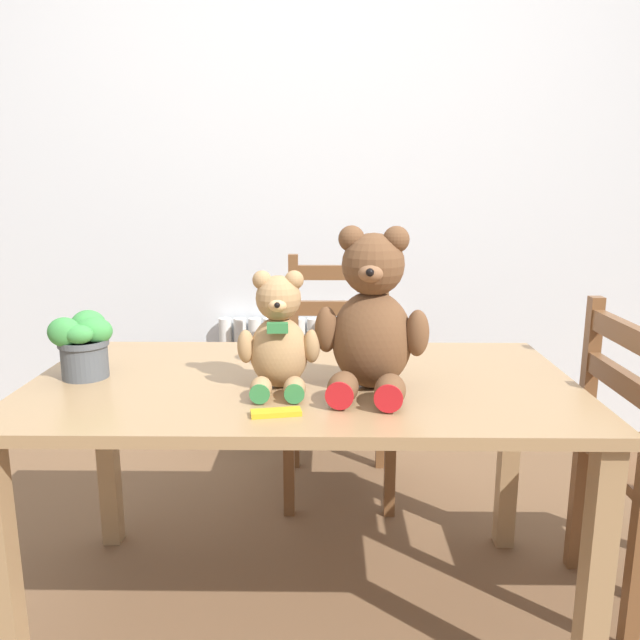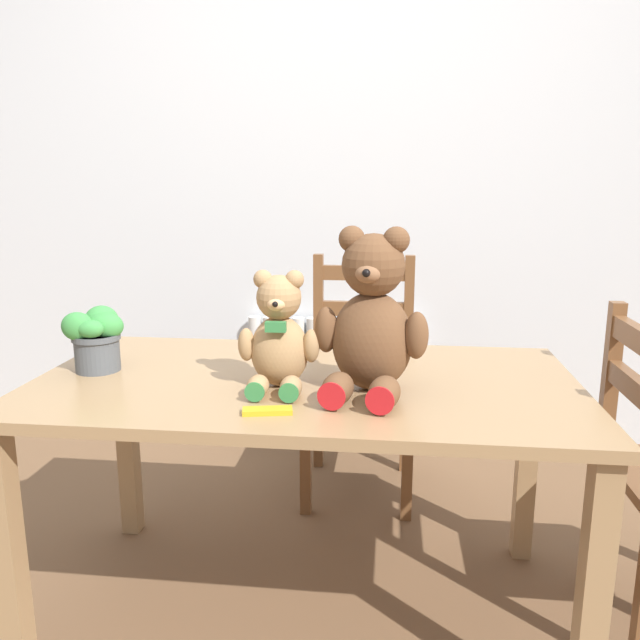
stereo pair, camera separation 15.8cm
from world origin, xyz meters
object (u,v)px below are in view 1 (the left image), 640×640
object	(u,v)px
wooden_chair_behind	(339,379)
teddy_bear_left	(279,339)
teddy_bear_right	(372,321)
potted_plant	(83,341)
chocolate_bar	(276,413)

from	to	relation	value
wooden_chair_behind	teddy_bear_left	world-z (taller)	teddy_bear_left
teddy_bear_left	teddy_bear_right	xyz separation A→B (m)	(0.24, -0.00, 0.05)
teddy_bear_left	teddy_bear_right	size ratio (longest dim) A/B	0.73
wooden_chair_behind	potted_plant	xyz separation A→B (m)	(-0.71, -0.79, 0.36)
teddy_bear_right	potted_plant	world-z (taller)	teddy_bear_right
teddy_bear_right	potted_plant	distance (m)	0.78
potted_plant	chocolate_bar	distance (m)	0.62
teddy_bear_left	teddy_bear_right	world-z (taller)	teddy_bear_right
wooden_chair_behind	potted_plant	distance (m)	1.12
wooden_chair_behind	chocolate_bar	size ratio (longest dim) A/B	8.21
wooden_chair_behind	chocolate_bar	bearing A→B (deg)	81.36
teddy_bear_left	teddy_bear_right	bearing A→B (deg)	177.37
teddy_bear_left	potted_plant	bearing A→B (deg)	-10.71
teddy_bear_right	potted_plant	bearing A→B (deg)	2.63
teddy_bear_right	potted_plant	size ratio (longest dim) A/B	2.30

